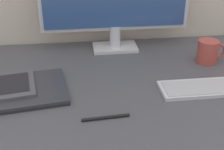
% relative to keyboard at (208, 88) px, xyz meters
% --- Properties ---
extents(keyboard, '(0.31, 0.11, 0.01)m').
position_rel_keyboard_xyz_m(keyboard, '(0.00, 0.00, 0.00)').
color(keyboard, silver).
rests_on(keyboard, desk).
extents(laptop, '(0.35, 0.26, 0.02)m').
position_rel_keyboard_xyz_m(laptop, '(-0.61, 0.05, 0.00)').
color(laptop, '#232328').
rests_on(laptop, desk).
extents(ereader, '(0.18, 0.20, 0.01)m').
position_rel_keyboard_xyz_m(ereader, '(-0.62, 0.07, 0.01)').
color(ereader, '#4C4C51').
rests_on(ereader, laptop).
extents(coffee_mug, '(0.11, 0.08, 0.09)m').
position_rel_keyboard_xyz_m(coffee_mug, '(0.08, 0.20, 0.04)').
color(coffee_mug, '#B7473D').
rests_on(coffee_mug, desk).
extents(pen, '(0.13, 0.02, 0.01)m').
position_rel_keyboard_xyz_m(pen, '(-0.34, -0.12, -0.00)').
color(pen, black).
rests_on(pen, desk).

